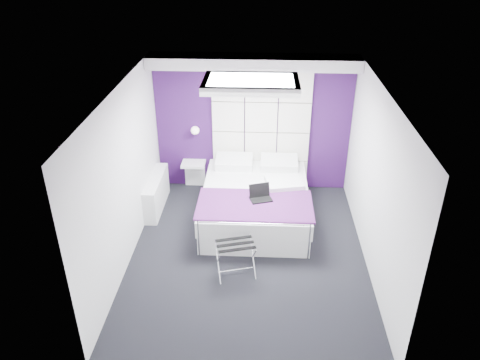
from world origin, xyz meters
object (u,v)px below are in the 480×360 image
object	(u,v)px
wall_lamp	(195,130)
luggage_rack	(235,258)
radiator	(156,193)
nightstand	(193,164)
bed	(255,202)
laptop	(261,195)

from	to	relation	value
wall_lamp	luggage_rack	distance (m)	2.84
radiator	nightstand	bearing A→B (deg)	51.29
radiator	nightstand	size ratio (longest dim) A/B	2.73
bed	luggage_rack	xyz separation A→B (m)	(-0.25, -1.50, -0.06)
nightstand	laptop	bearing A→B (deg)	-46.47
bed	luggage_rack	distance (m)	1.52
radiator	luggage_rack	world-z (taller)	radiator
wall_lamp	nightstand	size ratio (longest dim) A/B	0.34
radiator	luggage_rack	size ratio (longest dim) A/B	2.23
laptop	bed	bearing A→B (deg)	85.90
bed	nightstand	bearing A→B (deg)	140.66
wall_lamp	laptop	bearing A→B (deg)	-48.72
radiator	bed	distance (m)	1.80
bed	luggage_rack	bearing A→B (deg)	-99.53
bed	wall_lamp	bearing A→B (deg)	138.00
bed	nightstand	world-z (taller)	bed
radiator	laptop	bearing A→B (deg)	-18.92
wall_lamp	radiator	world-z (taller)	wall_lamp
bed	nightstand	size ratio (longest dim) A/B	5.04
wall_lamp	bed	bearing A→B (deg)	-42.00
bed	laptop	bearing A→B (deg)	-75.96
bed	luggage_rack	size ratio (longest dim) A/B	4.12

